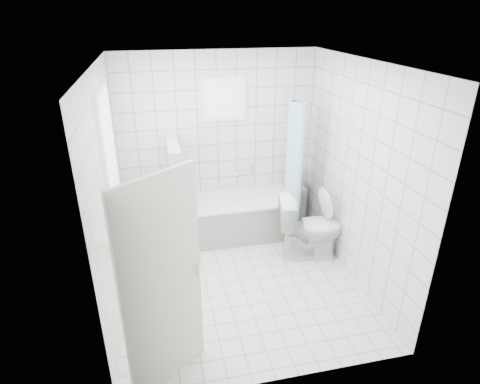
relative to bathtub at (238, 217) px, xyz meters
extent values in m
plane|color=white|center=(-0.21, -1.13, -0.29)|extent=(3.00, 3.00, 0.00)
plane|color=white|center=(-0.21, -1.13, 2.31)|extent=(3.00, 3.00, 0.00)
cube|color=white|center=(-0.21, 0.37, 1.01)|extent=(2.80, 0.02, 2.60)
cube|color=white|center=(-0.21, -2.62, 1.01)|extent=(2.80, 0.02, 2.60)
cube|color=white|center=(-1.61, -1.13, 1.01)|extent=(0.02, 3.00, 2.60)
cube|color=white|center=(1.19, -1.13, 1.01)|extent=(0.02, 3.00, 2.60)
cube|color=white|center=(-1.56, -0.83, 1.31)|extent=(0.01, 0.90, 1.40)
cube|color=white|center=(-0.11, 0.33, 1.66)|extent=(0.50, 0.01, 0.50)
cube|color=white|center=(-1.52, -0.83, 0.57)|extent=(0.18, 1.02, 0.08)
cube|color=silver|center=(-1.14, -2.37, 0.71)|extent=(0.67, 0.51, 2.00)
cube|color=white|center=(0.00, 0.00, -0.02)|extent=(1.59, 0.75, 0.55)
cube|color=white|center=(0.00, 0.00, 0.27)|extent=(1.61, 0.77, 0.03)
cube|color=white|center=(-0.87, -0.05, 0.46)|extent=(0.15, 0.85, 1.50)
cube|color=white|center=(0.93, 0.25, -0.02)|extent=(0.40, 0.24, 0.55)
imported|color=white|center=(0.82, -0.77, 0.14)|extent=(0.92, 0.64, 0.86)
cylinder|color=silver|center=(0.74, -0.03, 1.71)|extent=(0.02, 0.80, 0.02)
cube|color=silver|center=(0.10, 0.33, 0.56)|extent=(0.18, 0.06, 0.06)
imported|color=#E374E8|center=(-1.51, -0.53, 0.71)|extent=(0.09, 0.09, 0.19)
imported|color=white|center=(-1.51, -0.71, 0.75)|extent=(0.13, 0.13, 0.29)
imported|color=#38ACFF|center=(-1.51, -1.03, 0.70)|extent=(0.10, 0.10, 0.18)
imported|color=silver|center=(-1.51, -0.88, 0.69)|extent=(0.16, 0.16, 0.17)
imported|color=#F35ECE|center=(-1.51, -1.14, 0.75)|extent=(0.11, 0.12, 0.29)
cylinder|color=#2F1DE8|center=(0.99, 0.28, 0.37)|extent=(0.06, 0.06, 0.22)
cylinder|color=#178C4A|center=(0.90, 0.18, 0.36)|extent=(0.06, 0.06, 0.21)
cylinder|color=red|center=(0.90, 0.26, 0.36)|extent=(0.06, 0.06, 0.20)
cylinder|color=orange|center=(1.01, 0.16, 0.37)|extent=(0.06, 0.06, 0.22)
camera|label=1|loc=(-1.10, -5.09, 2.79)|focal=30.00mm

